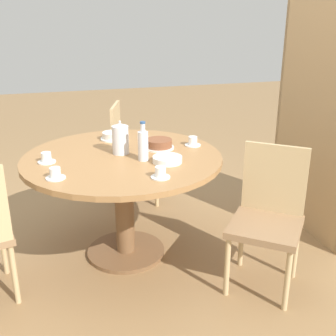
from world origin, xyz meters
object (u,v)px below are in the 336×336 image
chair_c (131,150)px  cake_second (112,136)px  water_bottle (143,145)px  coffee_pot (121,139)px  cake_main (159,144)px  cup_d (160,173)px  chair_b (268,215)px  bookshelf (325,118)px  cup_a (55,174)px  cup_b (47,159)px  cup_c (193,142)px

chair_c → cake_second: size_ratio=4.85×
water_bottle → cake_second: bearing=-167.2°
coffee_pot → water_bottle: size_ratio=0.89×
water_bottle → cake_main: (-0.22, 0.16, -0.07)m
cake_second → cup_d: bearing=9.6°
chair_b → cake_main: 0.90m
bookshelf → cup_a: size_ratio=15.68×
coffee_pot → cake_main: coffee_pot is taller
water_bottle → cup_a: 0.59m
bookshelf → cup_a: (0.33, -2.03, -0.12)m
coffee_pot → cup_b: (0.05, -0.49, -0.08)m
chair_c → cup_d: (1.42, -0.11, 0.31)m
water_bottle → cup_a: (0.17, -0.56, -0.08)m
cake_main → cake_second: bearing=-137.7°
cup_a → cup_b: size_ratio=1.00×
cup_b → cake_second: bearing=129.6°
chair_c → bookshelf: 1.68m
bookshelf → cake_main: size_ratio=8.48×
cup_a → cup_d: size_ratio=1.00×
cake_main → cup_d: cup_d is taller
cup_b → cake_main: bearing=96.7°
cake_main → cake_second: 0.42m
chair_c → cup_d: bearing=-166.1°
bookshelf → cake_second: (-0.37, -1.59, -0.12)m
water_bottle → cake_second: water_bottle is taller
cake_main → cup_b: (0.09, -0.77, -0.00)m
water_bottle → cup_a: bearing=-72.9°
cup_d → chair_b: bearing=80.0°
water_bottle → cup_c: 0.47m
bookshelf → cup_a: bookshelf is taller
chair_c → cup_b: size_ratio=7.74×
cake_second → cup_b: 0.63m
chair_b → bookshelf: bookshelf is taller
chair_b → cake_second: bearing=169.0°
bookshelf → cup_d: bearing=108.7°
water_bottle → cup_b: (-0.13, -0.61, -0.08)m
cake_main → cup_d: bearing=-14.2°
cake_second → cup_c: bearing=59.4°
chair_c → coffee_pot: bearing=-177.0°
chair_c → cup_a: size_ratio=7.74×
coffee_pot → cup_d: coffee_pot is taller
coffee_pot → cake_second: size_ratio=1.24×
coffee_pot → cake_second: coffee_pot is taller
cup_a → chair_b: bearing=77.6°
cake_main → cake_second: cake_main is taller
bookshelf → coffee_pot: bearing=89.1°
bookshelf → cake_main: 1.31m
coffee_pot → cup_a: bearing=-51.7°
chair_b → cake_second: (-0.98, -0.81, 0.31)m
chair_c → water_bottle: 1.16m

